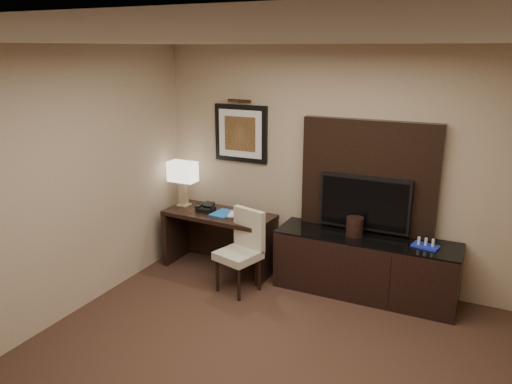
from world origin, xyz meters
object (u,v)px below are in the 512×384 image
Objects in this scene: desk at (220,241)px; minibar_tray at (426,243)px; table_lamp at (183,185)px; desk_phone at (206,207)px; ice_bucket at (355,227)px; credenza at (365,266)px; desk_chair at (238,255)px; tv at (365,203)px.

desk is 5.15× the size of minibar_tray.
desk is 2.52× the size of table_lamp.
desk is at bearing -178.00° from minibar_tray.
table_lamp is 2.73× the size of desk_phone.
desk is 2.44m from minibar_tray.
table_lamp reaches higher than ice_bucket.
desk_chair reaches higher than credenza.
desk_phone is 0.94× the size of ice_bucket.
desk_phone is at bearing -177.81° from minibar_tray.
minibar_tray is at bearing -12.64° from tv.
tv is (1.71, 0.24, 0.66)m from desk.
credenza is at bearing -60.70° from tv.
tv is 4.80× the size of ice_bucket.
table_lamp is 2.22m from ice_bucket.
desk is 0.84m from table_lamp.
credenza is (1.79, 0.10, -0.02)m from desk.
tv is 3.81× the size of minibar_tray.
ice_bucket is at bearing -110.07° from tv.
desk_phone is (-0.67, 0.43, 0.33)m from desk_chair.
tv is at bearing 4.45° from table_lamp.
credenza is 3.68× the size of table_lamp.
desk_chair reaches higher than minibar_tray.
desk_chair is at bearing -25.93° from table_lamp.
desk_phone is (-0.18, -0.01, 0.41)m from desk.
desk is 1.71m from ice_bucket.
table_lamp is (-2.34, -0.04, 0.65)m from credenza.
desk_chair reaches higher than desk.
desk_chair is 4.23× the size of ice_bucket.
desk is at bearing -177.04° from ice_bucket.
desk is 1.85m from tv.
minibar_tray is (0.75, -0.00, -0.06)m from ice_bucket.
tv is 1.92m from desk_phone.
table_lamp is at bearing 166.54° from desk_phone.
minibar_tray is (0.62, -0.02, 0.39)m from credenza.
tv is at bearing 119.16° from credenza.
credenza is at bearing 38.61° from desk_chair.
tv reaches higher than credenza.
minibar_tray is at bearing 4.79° from desk.
table_lamp reaches higher than desk_phone.
tv is 0.29m from ice_bucket.
credenza is 2.24× the size of desk_chair.
desk_phone is at bearing -172.32° from tv.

